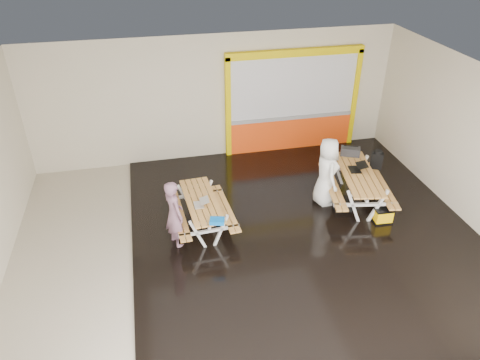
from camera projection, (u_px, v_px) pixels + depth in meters
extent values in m
cube|color=#BFB5A1|center=(249.00, 240.00, 9.94)|extent=(10.00, 8.00, 0.01)
cube|color=white|center=(251.00, 86.00, 8.11)|extent=(10.00, 8.00, 0.01)
cube|color=beige|center=(215.00, 99.00, 12.36)|extent=(10.00, 0.01, 3.50)
cube|color=beige|center=(324.00, 328.00, 5.69)|extent=(10.00, 0.01, 3.50)
cube|color=beige|center=(471.00, 146.00, 9.95)|extent=(0.01, 8.00, 3.50)
cube|color=black|center=(303.00, 231.00, 10.15)|extent=(7.50, 7.98, 0.05)
cube|color=#FB4910|center=(291.00, 134.00, 13.36)|extent=(3.60, 0.12, 1.00)
cube|color=gray|center=(292.00, 117.00, 13.08)|extent=(3.60, 0.14, 0.10)
cube|color=silver|center=(293.00, 87.00, 12.61)|extent=(3.60, 0.08, 1.72)
cube|color=#EACC00|center=(228.00, 109.00, 12.51)|extent=(0.14, 0.16, 2.90)
cube|color=#EACC00|center=(354.00, 98.00, 13.20)|extent=(0.14, 0.16, 2.90)
cube|color=#EACC00|center=(296.00, 53.00, 12.10)|extent=(3.88, 0.16, 0.20)
cube|color=#D99C4F|center=(189.00, 203.00, 9.85)|extent=(0.24, 1.90, 0.04)
cube|color=#D99C4F|center=(195.00, 202.00, 9.88)|extent=(0.24, 1.90, 0.04)
cube|color=#D99C4F|center=(201.00, 201.00, 9.91)|extent=(0.24, 1.90, 0.04)
cube|color=#D99C4F|center=(207.00, 200.00, 9.95)|extent=(0.24, 1.90, 0.04)
cube|color=#D99C4F|center=(213.00, 199.00, 9.98)|extent=(0.24, 1.90, 0.04)
cube|color=white|center=(198.00, 235.00, 9.44)|extent=(0.35, 0.08, 0.76)
cube|color=white|center=(221.00, 231.00, 9.56)|extent=(0.35, 0.08, 0.76)
cube|color=white|center=(209.00, 231.00, 9.48)|extent=(1.30, 0.14, 0.06)
cube|color=white|center=(209.00, 221.00, 9.35)|extent=(0.64, 0.10, 0.06)
cube|color=white|center=(185.00, 198.00, 10.62)|extent=(0.35, 0.08, 0.76)
cube|color=white|center=(206.00, 195.00, 10.74)|extent=(0.35, 0.08, 0.76)
cube|color=white|center=(196.00, 195.00, 10.66)|extent=(1.30, 0.14, 0.06)
cube|color=white|center=(195.00, 186.00, 10.53)|extent=(0.64, 0.10, 0.06)
cube|color=white|center=(202.00, 208.00, 10.01)|extent=(0.16, 1.55, 0.06)
cube|color=#D99C4F|center=(176.00, 216.00, 9.92)|extent=(0.24, 1.90, 0.04)
cube|color=#D99C4F|center=(182.00, 215.00, 9.95)|extent=(0.24, 1.90, 0.04)
cube|color=#D99C4F|center=(222.00, 208.00, 10.17)|extent=(0.24, 1.90, 0.04)
cube|color=#D99C4F|center=(227.00, 207.00, 10.20)|extent=(0.24, 1.90, 0.04)
cube|color=#D99C4F|center=(346.00, 174.00, 10.73)|extent=(0.51, 2.13, 0.04)
cube|color=#D99C4F|center=(352.00, 174.00, 10.74)|extent=(0.51, 2.13, 0.04)
cube|color=#D99C4F|center=(358.00, 174.00, 10.74)|extent=(0.51, 2.13, 0.04)
cube|color=#D99C4F|center=(365.00, 173.00, 10.75)|extent=(0.51, 2.13, 0.04)
cube|color=#D99C4F|center=(371.00, 173.00, 10.75)|extent=(0.51, 2.13, 0.04)
cube|color=white|center=(353.00, 207.00, 10.24)|extent=(0.40, 0.13, 0.86)
cube|color=white|center=(378.00, 206.00, 10.25)|extent=(0.40, 0.13, 0.86)
cube|color=white|center=(366.00, 204.00, 10.22)|extent=(1.45, 0.32, 0.06)
cube|color=white|center=(368.00, 194.00, 10.07)|extent=(0.72, 0.19, 0.06)
cube|color=white|center=(337.00, 170.00, 11.62)|extent=(0.40, 0.13, 0.86)
cube|color=white|center=(359.00, 170.00, 11.64)|extent=(0.40, 0.13, 0.86)
cube|color=white|center=(348.00, 169.00, 11.61)|extent=(1.45, 0.32, 0.06)
cube|color=white|center=(350.00, 159.00, 11.46)|extent=(0.72, 0.19, 0.06)
cube|color=white|center=(357.00, 181.00, 10.85)|extent=(0.38, 1.74, 0.06)
cube|color=#D99C4F|center=(329.00, 186.00, 10.89)|extent=(0.51, 2.13, 0.04)
cube|color=#D99C4F|center=(335.00, 185.00, 10.89)|extent=(0.51, 2.13, 0.04)
cube|color=#D99C4F|center=(378.00, 185.00, 10.92)|extent=(0.51, 2.13, 0.04)
cube|color=#D99C4F|center=(384.00, 184.00, 10.93)|extent=(0.51, 2.13, 0.04)
imported|color=#7C5669|center=(174.00, 214.00, 9.39)|extent=(0.56, 0.67, 1.56)
imported|color=white|center=(327.00, 172.00, 10.68)|extent=(0.56, 0.85, 1.70)
cube|color=silver|center=(199.00, 205.00, 9.73)|extent=(0.20, 0.29, 0.02)
cube|color=silver|center=(204.00, 200.00, 9.71)|extent=(0.19, 0.29, 0.06)
cube|color=silver|center=(204.00, 200.00, 9.70)|extent=(0.16, 0.26, 0.05)
cube|color=black|center=(355.00, 170.00, 10.84)|extent=(0.31, 0.39, 0.02)
cube|color=black|center=(362.00, 165.00, 10.78)|extent=(0.29, 0.39, 0.07)
cube|color=silver|center=(362.00, 165.00, 10.78)|extent=(0.25, 0.34, 0.06)
cube|color=blue|center=(217.00, 221.00, 9.18)|extent=(0.34, 0.28, 0.09)
cube|color=black|center=(350.00, 151.00, 11.43)|extent=(0.53, 0.41, 0.21)
cylinder|color=black|center=(351.00, 146.00, 11.35)|extent=(0.33, 0.17, 0.03)
cube|color=black|center=(377.00, 160.00, 11.47)|extent=(0.35, 0.31, 0.43)
cylinder|color=black|center=(378.00, 152.00, 11.34)|extent=(0.26, 0.26, 0.11)
cube|color=black|center=(343.00, 206.00, 10.81)|extent=(0.45, 0.36, 0.15)
cube|color=black|center=(382.00, 221.00, 10.40)|extent=(0.42, 0.29, 0.04)
cube|color=#FEBF00|center=(383.00, 216.00, 10.32)|extent=(0.40, 0.27, 0.31)
cube|color=black|center=(384.00, 210.00, 10.24)|extent=(0.42, 0.29, 0.03)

